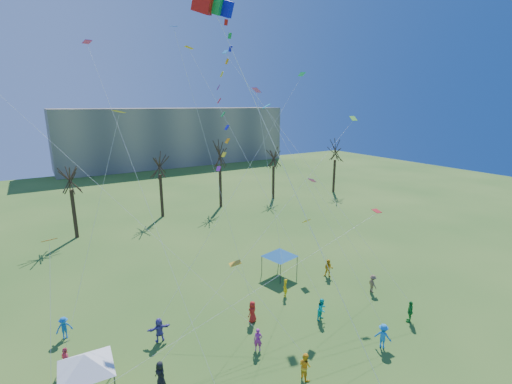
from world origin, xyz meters
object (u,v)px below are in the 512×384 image
distant_building (176,136)px  big_box_kite (229,98)px  canopy_tent_white (85,361)px  canopy_tent_blue (280,252)px

distant_building → big_box_kite: big_box_kite is taller
canopy_tent_white → big_box_kite: bearing=-9.1°
big_box_kite → canopy_tent_white: size_ratio=5.40×
canopy_tent_blue → big_box_kite: bearing=-139.7°
distant_building → canopy_tent_blue: (-14.73, -68.99, -5.14)m
big_box_kite → canopy_tent_white: 16.35m
distant_building → big_box_kite: bearing=-107.4°
distant_building → big_box_kite: 81.11m
big_box_kite → canopy_tent_blue: 18.69m
canopy_tent_blue → canopy_tent_white: bearing=-159.7°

